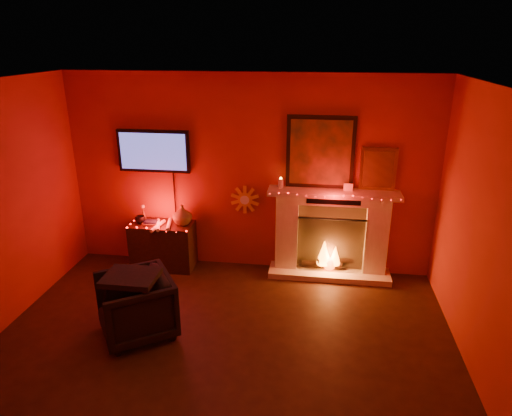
{
  "coord_description": "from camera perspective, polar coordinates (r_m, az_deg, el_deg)",
  "views": [
    {
      "loc": [
        0.93,
        -3.38,
        3.09
      ],
      "look_at": [
        0.22,
        1.7,
        1.18
      ],
      "focal_mm": 32.0,
      "sensor_mm": 36.0,
      "label": 1
    }
  ],
  "objects": [
    {
      "name": "console_table",
      "position": [
        6.6,
        -11.4,
        -4.25
      ],
      "size": [
        0.87,
        0.54,
        0.94
      ],
      "color": "black",
      "rests_on": "floor"
    },
    {
      "name": "tv",
      "position": [
        6.41,
        -12.67,
        6.93
      ],
      "size": [
        1.0,
        0.07,
        1.24
      ],
      "color": "black",
      "rests_on": "room"
    },
    {
      "name": "room",
      "position": [
        3.91,
        -6.64,
        -6.1
      ],
      "size": [
        5.0,
        5.0,
        5.0
      ],
      "color": "black",
      "rests_on": "ground"
    },
    {
      "name": "fireplace",
      "position": [
        6.24,
        9.35,
        -2.14
      ],
      "size": [
        1.72,
        0.4,
        2.18
      ],
      "color": "beige",
      "rests_on": "floor"
    },
    {
      "name": "sunburst_clock",
      "position": [
        6.29,
        -1.4,
        1.05
      ],
      "size": [
        0.4,
        0.03,
        0.4
      ],
      "color": "#F49F32",
      "rests_on": "room"
    },
    {
      "name": "armchair",
      "position": [
        5.25,
        -14.78,
        -11.75
      ],
      "size": [
        1.06,
        1.05,
        0.7
      ],
      "primitive_type": "imported",
      "rotation": [
        0.0,
        0.0,
        -0.98
      ],
      "color": "black",
      "rests_on": "floor"
    }
  ]
}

